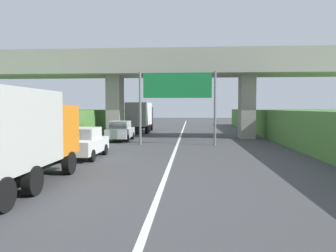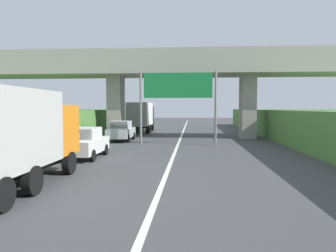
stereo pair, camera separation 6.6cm
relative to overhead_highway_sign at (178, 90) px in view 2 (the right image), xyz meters
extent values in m
cube|color=white|center=(0.00, -1.07, -4.15)|extent=(0.20, 97.42, 0.01)
cube|color=#9E998E|center=(0.00, 6.11, 2.29)|extent=(40.00, 4.80, 1.10)
cube|color=#9E998E|center=(0.00, 3.89, 3.39)|extent=(40.00, 0.36, 1.10)
cube|color=#9E998E|center=(0.00, 8.33, 3.39)|extent=(40.00, 0.36, 1.10)
cube|color=gray|center=(-6.24, 6.11, -1.21)|extent=(1.30, 2.20, 5.89)
cube|color=gray|center=(6.24, 6.11, -1.21)|extent=(1.30, 2.20, 5.89)
cylinder|color=slate|center=(-2.85, 0.00, -1.36)|extent=(0.18, 0.18, 5.59)
cylinder|color=slate|center=(2.85, 0.00, -1.36)|extent=(0.18, 0.18, 5.59)
cube|color=#167238|center=(0.00, 0.00, 0.39)|extent=(5.20, 0.12, 1.90)
cube|color=white|center=(0.00, -0.01, 0.39)|extent=(4.89, 0.01, 1.67)
cube|color=black|center=(-4.90, 13.27, -3.49)|extent=(1.10, 7.30, 0.36)
cube|color=black|center=(-4.90, 15.87, -2.26)|extent=(2.10, 2.10, 2.10)
cube|color=#2D3842|center=(-4.90, 16.89, -1.96)|extent=(1.89, 0.06, 0.90)
cube|color=silver|center=(-4.90, 12.22, -2.01)|extent=(2.30, 5.20, 2.60)
cube|color=#A8A8A4|center=(-4.90, 9.64, -2.01)|extent=(2.21, 0.04, 2.50)
cylinder|color=black|center=(-5.87, 15.87, -3.67)|extent=(0.30, 0.96, 0.96)
cylinder|color=black|center=(-3.93, 15.87, -3.67)|extent=(0.30, 0.96, 0.96)
cylinder|color=black|center=(-5.97, 10.79, -3.67)|extent=(0.30, 0.96, 0.96)
cylinder|color=black|center=(-3.83, 10.79, -3.67)|extent=(0.30, 0.96, 0.96)
cylinder|color=black|center=(-5.97, 12.48, -3.67)|extent=(0.30, 0.96, 0.96)
cylinder|color=black|center=(-3.83, 12.48, -3.67)|extent=(0.30, 0.96, 0.96)
cube|color=black|center=(-5.09, -13.95, -3.49)|extent=(1.10, 7.30, 0.36)
cube|color=orange|center=(-5.09, -11.35, -2.26)|extent=(2.10, 2.10, 2.10)
cube|color=#2D3842|center=(-5.09, -10.33, -1.96)|extent=(1.89, 0.06, 0.90)
cylinder|color=black|center=(-6.06, -11.35, -3.67)|extent=(0.30, 0.96, 0.96)
cylinder|color=black|center=(-4.12, -11.35, -3.67)|extent=(0.30, 0.96, 0.96)
cylinder|color=black|center=(-4.02, -16.43, -3.67)|extent=(0.30, 0.96, 0.96)
cylinder|color=black|center=(-4.02, -14.74, -3.67)|extent=(0.30, 0.96, 0.96)
cube|color=#B2B5B7|center=(-5.00, 2.77, -3.45)|extent=(1.76, 4.10, 0.76)
cube|color=#B2B5B7|center=(-5.00, 2.62, -2.75)|extent=(1.56, 1.90, 0.64)
cube|color=#2D3842|center=(-5.00, 1.70, -2.75)|extent=(1.44, 0.06, 0.54)
cylinder|color=black|center=(-5.82, 4.04, -3.83)|extent=(0.22, 0.64, 0.64)
cylinder|color=black|center=(-4.18, 4.04, -3.83)|extent=(0.22, 0.64, 0.64)
cylinder|color=black|center=(-5.82, 1.50, -3.83)|extent=(0.22, 0.64, 0.64)
cylinder|color=black|center=(-4.18, 1.50, -3.83)|extent=(0.22, 0.64, 0.64)
cube|color=silver|center=(-4.95, -6.87, -3.45)|extent=(1.76, 4.10, 0.76)
cube|color=silver|center=(-4.95, -7.02, -2.75)|extent=(1.56, 1.90, 0.64)
cube|color=#2D3842|center=(-4.95, -7.94, -2.75)|extent=(1.44, 0.06, 0.54)
cylinder|color=black|center=(-5.77, -5.60, -3.83)|extent=(0.22, 0.64, 0.64)
cylinder|color=black|center=(-4.13, -5.60, -3.83)|extent=(0.22, 0.64, 0.64)
cylinder|color=black|center=(-5.77, -8.14, -3.83)|extent=(0.22, 0.64, 0.64)
cylinder|color=black|center=(-4.13, -8.14, -3.83)|extent=(0.22, 0.64, 0.64)
cylinder|color=orange|center=(-6.56, -11.86, -3.70)|extent=(0.56, 0.56, 0.90)
cylinder|color=white|center=(-6.56, -11.86, -3.63)|extent=(0.57, 0.57, 0.12)
camera|label=1|loc=(1.04, -24.71, -1.34)|focal=34.73mm
camera|label=2|loc=(1.10, -24.71, -1.34)|focal=34.73mm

